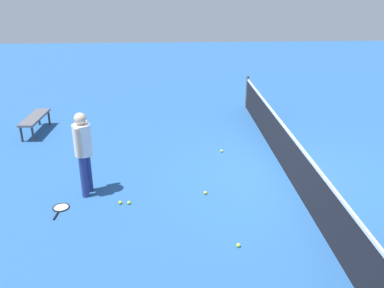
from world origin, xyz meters
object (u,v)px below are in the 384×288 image
(tennis_ball_by_net, at_px, (205,193))
(tennis_ball_midcourt, at_px, (222,151))
(tennis_ball_stray_left, at_px, (120,202))
(tennis_ball_baseline, at_px, (129,203))
(courtside_bench, at_px, (35,119))
(player_near_side, at_px, (83,147))
(tennis_ball_near_player, at_px, (238,245))
(tennis_racket_near_player, at_px, (61,208))

(tennis_ball_by_net, relative_size, tennis_ball_midcourt, 1.00)
(tennis_ball_by_net, height_order, tennis_ball_midcourt, same)
(tennis_ball_midcourt, height_order, tennis_ball_stray_left, same)
(tennis_ball_baseline, bearing_deg, courtside_bench, -144.18)
(player_near_side, xyz_separation_m, courtside_bench, (-3.58, -2.06, -0.59))
(tennis_ball_by_net, bearing_deg, tennis_ball_stray_left, -80.11)
(tennis_ball_stray_left, bearing_deg, tennis_ball_near_player, 54.60)
(tennis_ball_by_net, height_order, tennis_ball_baseline, same)
(tennis_racket_near_player, relative_size, tennis_ball_midcourt, 8.98)
(player_near_side, bearing_deg, tennis_racket_near_player, -36.20)
(player_near_side, height_order, tennis_ball_midcourt, player_near_side)
(tennis_racket_near_player, xyz_separation_m, tennis_ball_baseline, (-0.10, 1.27, 0.02))
(tennis_racket_near_player, height_order, courtside_bench, courtside_bench)
(player_near_side, distance_m, tennis_racket_near_player, 1.21)
(tennis_racket_near_player, bearing_deg, tennis_ball_midcourt, 126.72)
(player_near_side, relative_size, tennis_ball_baseline, 25.76)
(player_near_side, distance_m, tennis_ball_midcourt, 3.65)
(tennis_racket_near_player, xyz_separation_m, tennis_ball_midcourt, (-2.49, 3.34, 0.02))
(tennis_racket_near_player, bearing_deg, tennis_ball_baseline, 94.39)
(tennis_ball_near_player, xyz_separation_m, tennis_ball_by_net, (-1.75, -0.38, 0.00))
(tennis_ball_stray_left, relative_size, courtside_bench, 0.04)
(tennis_ball_by_net, bearing_deg, tennis_ball_midcourt, 164.44)
(player_near_side, relative_size, tennis_racket_near_player, 2.87)
(tennis_ball_midcourt, relative_size, tennis_ball_baseline, 1.00)
(tennis_racket_near_player, distance_m, tennis_ball_stray_left, 1.10)
(tennis_ball_by_net, xyz_separation_m, tennis_ball_baseline, (0.30, -1.49, 0.00))
(tennis_ball_midcourt, bearing_deg, tennis_ball_near_player, -2.96)
(tennis_racket_near_player, bearing_deg, tennis_ball_near_player, 66.87)
(courtside_bench, bearing_deg, tennis_ball_midcourt, 71.75)
(tennis_racket_near_player, relative_size, tennis_ball_by_net, 8.98)
(courtside_bench, bearing_deg, player_near_side, 29.93)
(tennis_ball_baseline, bearing_deg, tennis_ball_near_player, 52.52)
(tennis_ball_near_player, distance_m, tennis_ball_baseline, 2.37)
(tennis_ball_near_player, bearing_deg, tennis_ball_stray_left, -125.40)
(tennis_ball_by_net, bearing_deg, tennis_ball_near_player, 12.42)
(player_near_side, distance_m, tennis_ball_baseline, 1.38)
(player_near_side, height_order, tennis_ball_baseline, player_near_side)
(player_near_side, distance_m, tennis_ball_by_net, 2.55)
(tennis_ball_near_player, relative_size, courtside_bench, 0.04)
(tennis_ball_baseline, bearing_deg, tennis_ball_midcourt, 139.08)
(player_near_side, height_order, tennis_ball_by_net, player_near_side)
(tennis_ball_near_player, height_order, tennis_ball_by_net, same)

